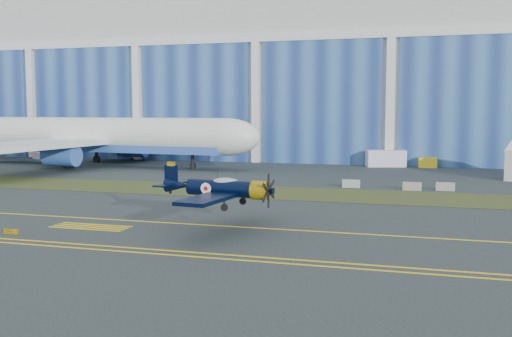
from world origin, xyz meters
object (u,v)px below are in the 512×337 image
(jetliner, at_px, (94,97))
(tug, at_px, (427,163))
(shipping_container, at_px, (386,158))
(warbird, at_px, (221,188))

(jetliner, height_order, tug, jetliner)
(jetliner, relative_size, shipping_container, 11.08)
(shipping_container, relative_size, tug, 2.24)
(shipping_container, distance_m, tug, 6.28)
(jetliner, bearing_deg, warbird, -45.37)
(warbird, height_order, jetliner, jetliner)
(warbird, distance_m, shipping_container, 54.50)
(jetliner, bearing_deg, shipping_container, 18.07)
(tug, bearing_deg, jetliner, -175.87)
(jetliner, distance_m, shipping_container, 46.76)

